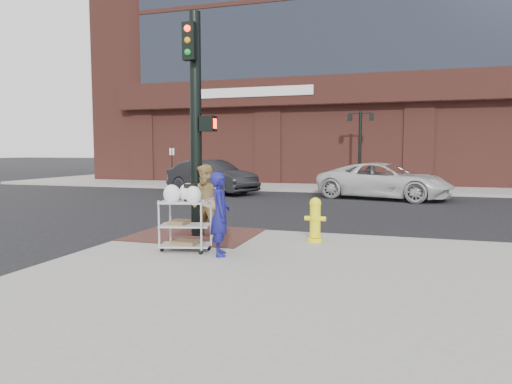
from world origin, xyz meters
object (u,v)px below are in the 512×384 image
(woman_blue, at_px, (220,214))
(minivan_white, at_px, (384,181))
(traffic_signal_pole, at_px, (196,118))
(sedan_dark, at_px, (211,177))
(fire_hydrant, at_px, (315,219))
(lamp_post, at_px, (360,141))
(pedestrian_tan, at_px, (206,201))
(utility_cart, at_px, (185,221))

(woman_blue, distance_m, minivan_white, 13.10)
(traffic_signal_pole, distance_m, minivan_white, 11.99)
(sedan_dark, height_order, fire_hydrant, sedan_dark)
(lamp_post, xyz_separation_m, pedestrian_tan, (-2.21, -15.33, -1.65))
(woman_blue, xyz_separation_m, fire_hydrant, (1.48, 1.75, -0.29))
(traffic_signal_pole, relative_size, woman_blue, 3.21)
(pedestrian_tan, bearing_deg, minivan_white, 89.31)
(minivan_white, bearing_deg, utility_cart, -179.88)
(sedan_dark, bearing_deg, woman_blue, -132.27)
(pedestrian_tan, distance_m, utility_cart, 1.44)
(utility_cart, xyz_separation_m, fire_hydrant, (2.27, 1.60, -0.11))
(minivan_white, bearing_deg, lamp_post, 33.87)
(traffic_signal_pole, xyz_separation_m, pedestrian_tan, (0.27, -0.10, -1.86))
(minivan_white, relative_size, utility_cart, 4.31)
(utility_cart, height_order, fire_hydrant, utility_cart)
(pedestrian_tan, distance_m, sedan_dark, 12.35)
(traffic_signal_pole, bearing_deg, lamp_post, 80.76)
(traffic_signal_pole, xyz_separation_m, sedan_dark, (-4.38, 11.34, -2.01))
(utility_cart, distance_m, fire_hydrant, 2.78)
(lamp_post, height_order, woman_blue, lamp_post)
(traffic_signal_pole, xyz_separation_m, fire_hydrant, (2.70, 0.09, -2.19))
(woman_blue, bearing_deg, utility_cart, 56.67)
(lamp_post, height_order, sedan_dark, lamp_post)
(traffic_signal_pole, height_order, pedestrian_tan, traffic_signal_pole)
(lamp_post, relative_size, minivan_white, 0.71)
(lamp_post, relative_size, fire_hydrant, 4.17)
(sedan_dark, bearing_deg, traffic_signal_pole, -134.43)
(sedan_dark, distance_m, minivan_white, 8.23)
(lamp_post, bearing_deg, sedan_dark, -150.46)
(lamp_post, relative_size, utility_cart, 3.05)
(lamp_post, bearing_deg, utility_cart, -96.98)
(lamp_post, bearing_deg, traffic_signal_pole, -99.24)
(lamp_post, relative_size, pedestrian_tan, 2.43)
(fire_hydrant, bearing_deg, minivan_white, 84.08)
(pedestrian_tan, relative_size, fire_hydrant, 1.72)
(traffic_signal_pole, height_order, sedan_dark, traffic_signal_pole)
(woman_blue, bearing_deg, minivan_white, -34.08)
(minivan_white, height_order, fire_hydrant, minivan_white)
(utility_cart, bearing_deg, sedan_dark, 110.50)
(woman_blue, distance_m, fire_hydrant, 2.31)
(sedan_dark, relative_size, fire_hydrant, 5.21)
(traffic_signal_pole, bearing_deg, utility_cart, -74.20)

